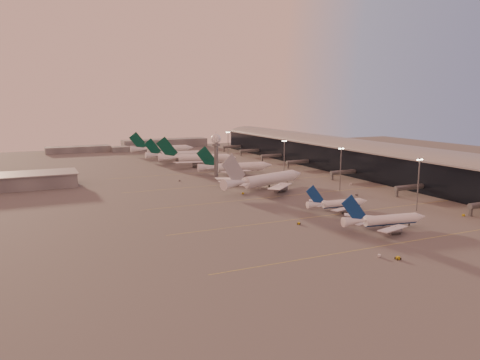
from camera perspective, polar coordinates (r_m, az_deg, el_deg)
name	(u,v)px	position (r m, az deg, el deg)	size (l,w,h in m)	color
ground	(312,224)	(198.60, 8.81, -5.36)	(700.00, 700.00, 0.00)	#4E4C4C
taxiway_markings	(302,194)	(260.22, 7.52, -1.68)	(180.00, 185.25, 0.02)	gold
terminal	(354,157)	(346.87, 13.70, 2.77)	(57.00, 362.00, 23.04)	black
hangar	(3,182)	(303.20, -26.94, -0.21)	(82.00, 27.00, 8.50)	slate
radar_tower	(216,147)	(302.32, -2.95, 4.02)	(6.40, 6.40, 31.10)	slate
mast_a	(418,182)	(232.31, 20.92, -0.21)	(3.60, 0.56, 25.00)	slate
mast_b	(341,167)	(271.14, 12.17, 1.59)	(3.60, 0.56, 25.00)	slate
mast_c	(284,156)	(313.86, 5.41, 2.88)	(3.60, 0.56, 25.00)	slate
mast_d	(228,145)	(392.98, -1.46, 4.33)	(3.60, 0.56, 25.00)	slate
distant_horizon	(141,145)	(498.83, -12.03, 4.17)	(165.00, 37.50, 9.00)	slate
narrowbody_near	(385,222)	(197.38, 17.25, -4.87)	(38.73, 30.73, 15.18)	white
narrowbody_mid	(338,205)	(224.99, 11.82, -2.96)	(32.97, 26.22, 12.88)	white
widebody_white	(265,182)	(272.05, 3.11, -0.25)	(62.93, 49.62, 22.96)	white
greentail_a	(236,169)	(326.84, -0.47, 1.40)	(55.34, 44.50, 20.11)	white
greentail_b	(198,160)	(371.15, -5.18, 2.45)	(60.53, 48.12, 22.75)	white
greentail_c	(176,156)	(402.64, -7.75, 2.91)	(53.96, 43.57, 19.60)	white
greentail_d	(163,150)	(445.05, -9.37, 3.58)	(60.60, 48.90, 22.00)	white
gsv_truck_a	(379,254)	(163.81, 16.62, -8.63)	(4.79, 4.55, 1.97)	silver
gsv_tug_near	(398,258)	(163.04, 18.70, -9.01)	(2.24, 3.57, 0.99)	gold
gsv_catering_a	(464,212)	(231.89, 25.65, -3.56)	(4.61, 2.39, 3.68)	gold
gsv_tug_mid	(299,223)	(197.53, 7.19, -5.27)	(3.54, 3.33, 0.87)	gold
gsv_truck_b	(357,194)	(260.61, 14.07, -1.61)	(6.34, 4.30, 2.41)	slate
gsv_truck_c	(243,192)	(257.10, 0.42, -1.50)	(5.49, 4.18, 2.11)	gold
gsv_catering_b	(351,182)	(292.41, 13.40, -0.20)	(5.23, 3.64, 3.93)	silver
gsv_tug_far	(232,180)	(297.53, -1.04, -0.03)	(4.58, 4.24, 1.13)	silver
gsv_truck_d	(179,180)	(298.92, -7.41, 0.01)	(3.05, 4.95, 1.88)	slate
gsv_tug_hangar	(235,167)	(355.66, -0.60, 1.59)	(3.36, 2.04, 0.95)	gold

